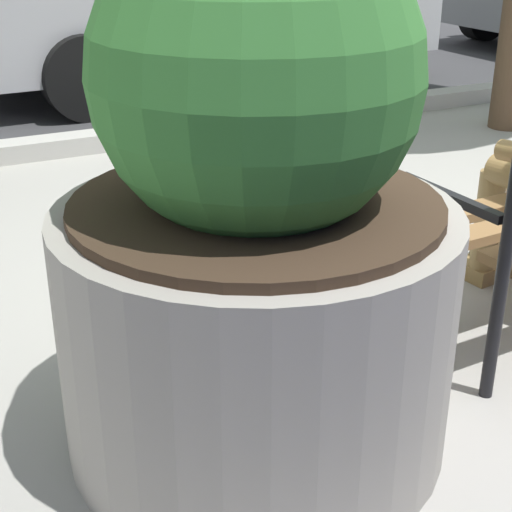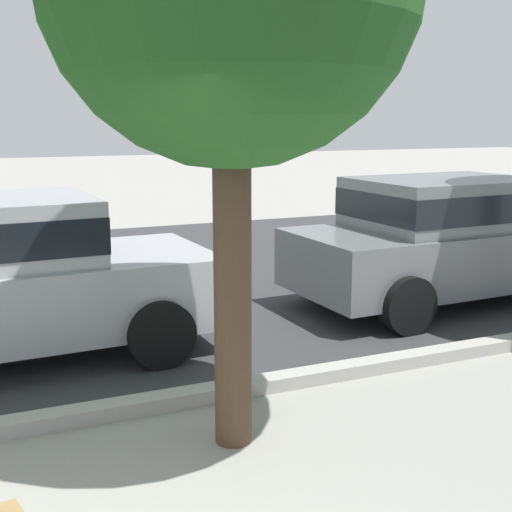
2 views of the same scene
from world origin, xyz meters
name	(u,v)px [view 1 (image 1 of 2)]	position (x,y,z in m)	size (l,w,h in m)	color
street_surface	(89,40)	(0.00, 7.50, 0.00)	(60.00, 9.00, 0.01)	#38383A
curb_stone	(253,122)	(0.00, 2.90, 0.06)	(60.00, 0.20, 0.12)	#B2AFA8
concrete_planter	(256,233)	(-1.54, -0.31, 0.67)	(1.14, 1.14, 1.54)	gray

